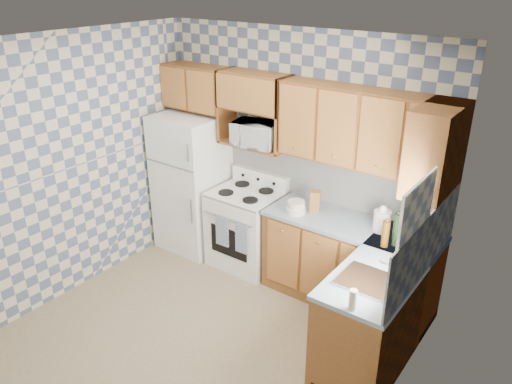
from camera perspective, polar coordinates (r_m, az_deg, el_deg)
floor at (r=5.00m, az=-5.75°, el=-15.97°), size 3.40×3.40×0.00m
back_wall at (r=5.45m, az=4.85°, el=4.05°), size 3.40×0.02×2.70m
right_wall at (r=3.48m, az=15.04°, el=-9.16°), size 0.02×3.20×2.70m
backsplash_back at (r=5.31m, az=8.41°, el=1.60°), size 2.60×0.02×0.56m
backsplash_right at (r=4.22m, az=18.81°, el=-5.76°), size 0.02×1.60×0.56m
refrigerator at (r=6.10m, az=-7.32°, el=1.04°), size 0.75×0.70×1.68m
stove_body at (r=5.81m, az=-1.10°, el=-4.25°), size 0.76×0.65×0.90m
cooktop at (r=5.61m, az=-1.14°, el=-0.16°), size 0.76×0.65×0.02m
backguard at (r=5.78m, az=0.50°, el=1.61°), size 0.76×0.08×0.17m
dish_towel_left at (r=5.57m, az=-3.89°, el=-4.47°), size 0.17×0.02×0.36m
dish_towel_right at (r=5.42m, az=-1.61°, el=-5.31°), size 0.17×0.02×0.36m
base_cabinets_back at (r=5.26m, az=10.51°, el=-8.12°), size 1.75×0.60×0.88m
base_cabinets_right at (r=4.70m, az=14.15°, el=-12.87°), size 0.60×1.60×0.88m
countertop_back at (r=5.03m, az=10.87°, el=-3.71°), size 1.77×0.63×0.04m
countertop_right at (r=4.45m, az=14.69°, el=-8.10°), size 0.63×1.60×0.04m
upper_cabinets_back at (r=4.79m, az=12.50°, el=7.04°), size 1.75×0.33×0.74m
upper_cabinets_fridge at (r=5.90m, az=-6.77°, el=11.80°), size 0.82×0.33×0.50m
upper_cabinets_right at (r=4.40m, az=19.91°, el=4.63°), size 0.33×0.70×0.74m
microwave_shelf at (r=5.54m, az=-0.18°, el=5.40°), size 0.80×0.33×0.03m
microwave at (r=5.42m, az=-0.04°, el=6.64°), size 0.54×0.41×0.27m
sink at (r=4.16m, az=12.92°, el=-9.99°), size 0.48×0.40×0.03m
window at (r=3.81m, az=17.55°, el=-4.68°), size 0.02×0.66×0.86m
bottle_0 at (r=4.66m, az=15.78°, el=-4.16°), size 0.07×0.07×0.31m
bottle_1 at (r=4.59m, az=16.65°, el=-4.89°), size 0.07×0.07×0.29m
bottle_2 at (r=4.67m, az=17.64°, el=-4.67°), size 0.07×0.07×0.27m
bottle_3 at (r=4.63m, az=14.57°, el=-4.66°), size 0.07×0.07×0.25m
knife_block at (r=5.17m, az=6.78°, el=-1.02°), size 0.13×0.13×0.22m
electric_kettle at (r=4.89m, az=14.21°, el=-3.24°), size 0.17×0.17×0.21m
food_containers at (r=5.12m, az=4.59°, el=-1.73°), size 0.20×0.20×0.13m
soap_bottle at (r=3.79m, az=11.02°, el=-12.01°), size 0.06×0.06×0.17m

